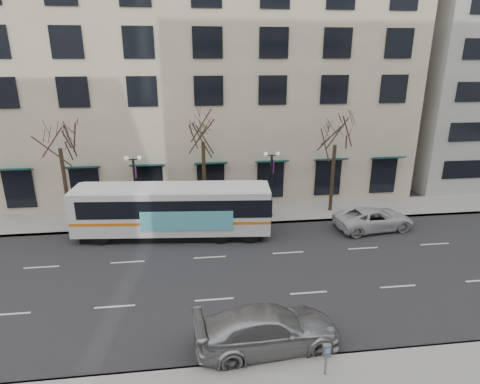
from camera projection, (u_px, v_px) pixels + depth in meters
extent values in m
plane|color=black|center=(212.00, 276.00, 22.79)|extent=(160.00, 160.00, 0.00)
cube|color=gray|center=(268.00, 213.00, 31.81)|extent=(80.00, 4.00, 0.15)
cube|color=#B6AB8B|center=(176.00, 55.00, 38.41)|extent=(40.00, 20.00, 24.00)
cylinder|color=black|center=(66.00, 187.00, 28.97)|extent=(0.28, 0.28, 5.74)
cylinder|color=black|center=(204.00, 181.00, 30.10)|extent=(0.28, 0.28, 5.95)
cylinder|color=black|center=(332.00, 179.00, 31.35)|extent=(0.28, 0.28, 5.46)
cylinder|color=black|center=(136.00, 192.00, 29.10)|extent=(0.16, 0.16, 5.00)
cylinder|color=black|center=(138.00, 222.00, 29.86)|extent=(0.36, 0.36, 0.30)
cube|color=black|center=(133.00, 159.00, 28.31)|extent=(0.90, 0.06, 0.06)
sphere|color=silver|center=(126.00, 158.00, 28.23)|extent=(0.32, 0.32, 0.32)
sphere|color=silver|center=(139.00, 158.00, 28.33)|extent=(0.32, 0.32, 0.32)
cube|color=#651C6C|center=(136.00, 171.00, 28.60)|extent=(0.04, 0.45, 1.00)
cylinder|color=black|center=(271.00, 187.00, 30.27)|extent=(0.16, 0.16, 5.00)
cylinder|color=black|center=(270.00, 216.00, 31.03)|extent=(0.36, 0.36, 0.30)
cube|color=black|center=(272.00, 155.00, 29.48)|extent=(0.90, 0.06, 0.06)
sphere|color=silver|center=(266.00, 154.00, 29.40)|extent=(0.32, 0.32, 0.32)
sphere|color=silver|center=(278.00, 154.00, 29.50)|extent=(0.32, 0.32, 0.32)
cube|color=#651C6C|center=(273.00, 166.00, 29.77)|extent=(0.04, 0.45, 1.00)
cube|color=silver|center=(172.00, 209.00, 27.32)|extent=(13.41, 4.07, 3.03)
cube|color=black|center=(174.00, 232.00, 27.87)|extent=(12.33, 3.63, 0.50)
cube|color=black|center=(177.00, 202.00, 27.18)|extent=(12.89, 4.07, 1.21)
cube|color=orange|center=(173.00, 216.00, 27.49)|extent=(13.28, 4.09, 0.20)
cube|color=#52BCC9|center=(187.00, 221.00, 26.07)|extent=(6.03, 0.63, 1.32)
cube|color=silver|center=(171.00, 187.00, 26.82)|extent=(12.73, 3.73, 0.09)
cylinder|color=black|center=(101.00, 237.00, 26.46)|extent=(1.12, 0.41, 1.10)
cylinder|color=black|center=(111.00, 222.00, 28.86)|extent=(1.12, 0.41, 1.10)
cylinder|color=black|center=(221.00, 235.00, 26.69)|extent=(1.12, 0.41, 1.10)
cylinder|color=black|center=(221.00, 221.00, 29.09)|extent=(1.12, 0.41, 1.10)
cylinder|color=black|center=(251.00, 235.00, 26.75)|extent=(1.12, 0.41, 1.10)
cylinder|color=black|center=(249.00, 220.00, 29.15)|extent=(1.12, 0.41, 1.10)
imported|color=#9A9DA1|center=(268.00, 329.00, 17.01)|extent=(6.42, 3.07, 1.81)
imported|color=#B8B8B8|center=(374.00, 219.00, 28.84)|extent=(5.96, 3.30, 1.58)
cylinder|color=slate|center=(326.00, 364.00, 15.46)|extent=(0.08, 0.08, 0.95)
cube|color=slate|center=(327.00, 351.00, 15.25)|extent=(0.31, 0.21, 0.53)
cube|color=blue|center=(328.00, 351.00, 15.14)|extent=(0.15, 0.03, 0.19)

